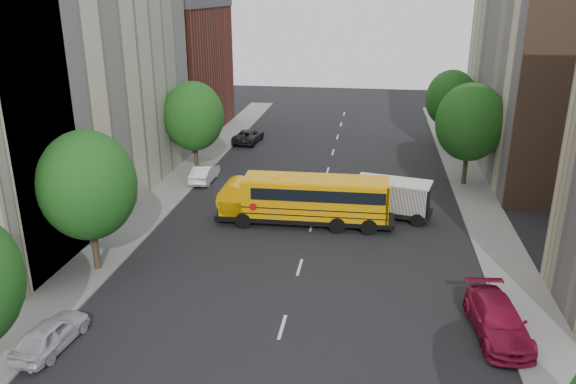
% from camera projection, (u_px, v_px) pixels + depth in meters
% --- Properties ---
extents(ground, '(120.00, 120.00, 0.00)m').
position_uv_depth(ground, '(304.00, 252.00, 33.22)').
color(ground, black).
rests_on(ground, ground).
extents(sidewalk_left, '(3.00, 80.00, 0.12)m').
position_uv_depth(sidewalk_left, '(151.00, 209.00, 39.50)').
color(sidewalk_left, slate).
rests_on(sidewalk_left, ground).
extents(sidewalk_right, '(3.00, 80.00, 0.12)m').
position_uv_depth(sidewalk_right, '(490.00, 229.00, 36.20)').
color(sidewalk_right, slate).
rests_on(sidewalk_right, ground).
extents(lane_markings, '(0.15, 64.00, 0.01)m').
position_uv_depth(lane_markings, '(321.00, 195.00, 42.52)').
color(lane_markings, silver).
rests_on(lane_markings, ground).
extents(building_left_cream, '(10.00, 26.00, 20.00)m').
position_uv_depth(building_left_cream, '(53.00, 62.00, 38.00)').
color(building_left_cream, beige).
rests_on(building_left_cream, ground).
extents(building_left_redbrick, '(10.00, 15.00, 13.00)m').
position_uv_depth(building_left_redbrick, '(170.00, 71.00, 59.64)').
color(building_left_redbrick, maroon).
rests_on(building_left_redbrick, ground).
extents(building_right_far, '(10.00, 22.00, 18.00)m').
position_uv_depth(building_right_far, '(552.00, 62.00, 46.19)').
color(building_right_far, beige).
rests_on(building_right_far, ground).
extents(street_tree_1, '(5.12, 5.12, 7.90)m').
position_uv_depth(street_tree_1, '(88.00, 185.00, 29.40)').
color(street_tree_1, '#38281C').
rests_on(street_tree_1, ground).
extents(street_tree_2, '(4.99, 4.99, 7.71)m').
position_uv_depth(street_tree_2, '(194.00, 116.00, 46.19)').
color(street_tree_2, '#38281C').
rests_on(street_tree_2, ground).
extents(street_tree_4, '(5.25, 5.25, 8.10)m').
position_uv_depth(street_tree_4, '(470.00, 122.00, 42.94)').
color(street_tree_4, '#38281C').
rests_on(street_tree_4, ground).
extents(street_tree_5, '(4.86, 4.86, 7.51)m').
position_uv_depth(street_tree_5, '(451.00, 99.00, 54.23)').
color(street_tree_5, '#38281C').
rests_on(street_tree_5, ground).
extents(school_bus, '(11.72, 3.11, 3.29)m').
position_uv_depth(school_bus, '(303.00, 198.00, 36.62)').
color(school_bus, black).
rests_on(school_bus, ground).
extents(safari_truck, '(6.50, 3.50, 2.64)m').
position_uv_depth(safari_truck, '(386.00, 197.00, 37.98)').
color(safari_truck, black).
rests_on(safari_truck, ground).
extents(parked_car_0, '(1.96, 4.12, 1.36)m').
position_uv_depth(parked_car_0, '(51.00, 334.00, 24.10)').
color(parked_car_0, silver).
rests_on(parked_car_0, ground).
extents(parked_car_1, '(1.47, 4.19, 1.38)m').
position_uv_depth(parked_car_1, '(205.00, 173.00, 45.28)').
color(parked_car_1, white).
rests_on(parked_car_1, ground).
extents(parked_car_2, '(2.67, 5.11, 1.37)m').
position_uv_depth(parked_car_2, '(248.00, 136.00, 56.91)').
color(parked_car_2, black).
rests_on(parked_car_2, ground).
extents(parked_car_3, '(2.67, 5.46, 1.53)m').
position_uv_depth(parked_car_3, '(498.00, 320.00, 24.97)').
color(parked_car_3, maroon).
rests_on(parked_car_3, ground).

